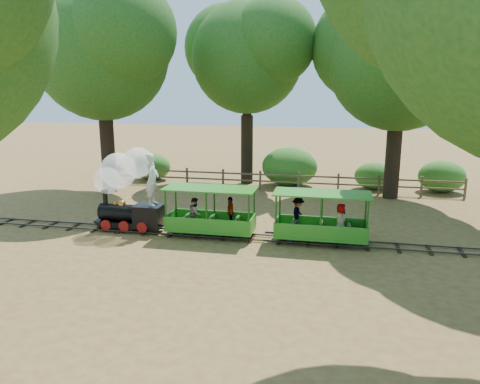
% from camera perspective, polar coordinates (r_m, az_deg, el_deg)
% --- Properties ---
extents(ground, '(90.00, 90.00, 0.00)m').
position_cam_1_polar(ground, '(16.81, 1.46, -5.73)').
color(ground, olive).
rests_on(ground, ground).
extents(track, '(22.00, 1.00, 0.10)m').
position_cam_1_polar(track, '(16.78, 1.46, -5.51)').
color(track, '#3F3D3A').
rests_on(track, ground).
extents(locomotive, '(2.82, 1.33, 3.24)m').
position_cam_1_polar(locomotive, '(17.82, -13.74, 1.06)').
color(locomotive, black).
rests_on(locomotive, ground).
extents(carriage_front, '(3.28, 1.34, 1.71)m').
position_cam_1_polar(carriage_front, '(16.90, -3.61, -3.04)').
color(carriage_front, '#29841D').
rests_on(carriage_front, track).
extents(carriage_rear, '(3.28, 1.43, 1.71)m').
position_cam_1_polar(carriage_rear, '(16.40, 9.50, -3.59)').
color(carriage_rear, '#29841D').
rests_on(carriage_rear, track).
extents(oak_nw, '(8.13, 7.16, 10.13)m').
position_cam_1_polar(oak_nw, '(24.59, -16.54, 16.73)').
color(oak_nw, '#2D2116').
rests_on(oak_nw, ground).
extents(oak_nc, '(7.35, 6.47, 9.70)m').
position_cam_1_polar(oak_nc, '(25.75, 0.85, 16.70)').
color(oak_nc, '#2D2116').
rests_on(oak_nc, ground).
extents(oak_ne, '(8.23, 7.24, 9.81)m').
position_cam_1_polar(oak_ne, '(23.45, 18.91, 15.91)').
color(oak_ne, '#2D2116').
rests_on(oak_ne, ground).
extents(fence, '(18.10, 0.10, 1.00)m').
position_cam_1_polar(fence, '(24.31, 4.81, 1.55)').
color(fence, brown).
rests_on(fence, ground).
extents(shrub_west, '(2.22, 1.71, 1.54)m').
position_cam_1_polar(shrub_west, '(27.42, -10.75, 3.08)').
color(shrub_west, '#2D6B1E').
rests_on(shrub_west, ground).
extents(shrub_mid_w, '(3.00, 2.31, 2.08)m').
position_cam_1_polar(shrub_mid_w, '(25.46, 6.04, 3.09)').
color(shrub_mid_w, '#2D6B1E').
rests_on(shrub_mid_w, ground).
extents(shrub_mid_e, '(2.03, 1.56, 1.41)m').
position_cam_1_polar(shrub_mid_e, '(25.49, 16.04, 1.90)').
color(shrub_mid_e, '#2D6B1E').
rests_on(shrub_mid_e, ground).
extents(shrub_east, '(2.34, 1.80, 1.62)m').
position_cam_1_polar(shrub_east, '(25.95, 23.39, 1.76)').
color(shrub_east, '#2D6B1E').
rests_on(shrub_east, ground).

